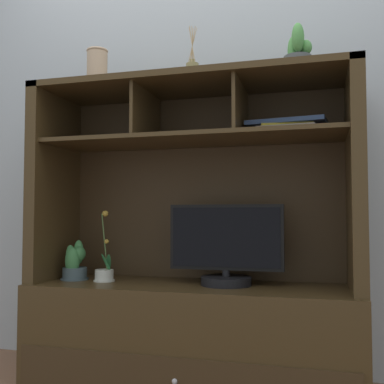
% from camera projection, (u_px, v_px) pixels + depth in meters
% --- Properties ---
extents(back_wall, '(6.00, 0.02, 2.80)m').
position_uv_depth(back_wall, '(206.00, 106.00, 2.51)').
color(back_wall, '#A8B1B8').
rests_on(back_wall, ground).
extents(media_console, '(1.55, 0.54, 1.45)m').
position_uv_depth(media_console, '(193.00, 292.00, 2.20)').
color(media_console, '#413019').
rests_on(media_console, ground).
extents(tv_monitor, '(0.54, 0.24, 0.38)m').
position_uv_depth(tv_monitor, '(226.00, 250.00, 2.16)').
color(tv_monitor, black).
rests_on(tv_monitor, media_console).
extents(potted_orchid, '(0.11, 0.11, 0.35)m').
position_uv_depth(potted_orchid, '(104.00, 271.00, 2.28)').
color(potted_orchid, silver).
rests_on(potted_orchid, media_console).
extents(potted_fern, '(0.14, 0.14, 0.20)m').
position_uv_depth(potted_fern, '(75.00, 263.00, 2.34)').
color(potted_fern, '#425359').
rests_on(potted_fern, media_console).
extents(magazine_stack_left, '(0.38, 0.25, 0.06)m').
position_uv_depth(magazine_stack_left, '(288.00, 128.00, 2.15)').
color(magazine_stack_left, '#A72831').
rests_on(magazine_stack_left, media_console).
extents(diffuser_bottle, '(0.06, 0.06, 0.27)m').
position_uv_depth(diffuser_bottle, '(192.00, 71.00, 2.25)').
color(diffuser_bottle, olive).
rests_on(diffuser_bottle, media_console).
extents(potted_succulent, '(0.14, 0.15, 0.22)m').
position_uv_depth(potted_succulent, '(298.00, 54.00, 2.10)').
color(potted_succulent, '#484E4F').
rests_on(potted_succulent, media_console).
extents(ceramic_vase, '(0.11, 0.11, 0.20)m').
position_uv_depth(ceramic_vase, '(97.00, 69.00, 2.36)').
color(ceramic_vase, tan).
rests_on(ceramic_vase, media_console).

